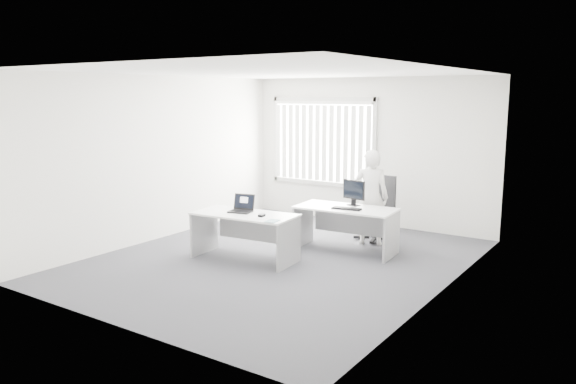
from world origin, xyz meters
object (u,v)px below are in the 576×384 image
Objects in this scene: office_chair at (378,220)px; person at (371,197)px; desk_far at (346,220)px; monitor at (354,193)px; desk_near at (245,226)px; laptop at (240,204)px.

person reaches higher than office_chair.
monitor is (0.03, 0.21, 0.41)m from desk_far.
person is at bearing -79.56° from office_chair.
desk_far is 0.69m from person.
desk_far reaches higher than desk_near.
laptop is at bearing -137.99° from desk_far.
desk_near is 1.02× the size of person.
office_chair is 2.60m from laptop.
desk_far is (1.06, 1.25, 0.00)m from desk_near.
person is at bearing 72.81° from desk_far.
person is 4.74× the size of laptop.
monitor is at bearing -90.53° from office_chair.
desk_near is at bearing -134.71° from desk_far.
desk_far is 4.81× the size of laptop.
desk_near is 1.86m from monitor.
monitor reaches higher than laptop.
office_chair reaches higher than desk_far.
desk_far is at bearing 58.29° from person.
laptop is at bearing -114.77° from office_chair.
person reaches higher than desk_far.
desk_near is 3.94× the size of monitor.
desk_near is at bearing -112.43° from office_chair.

